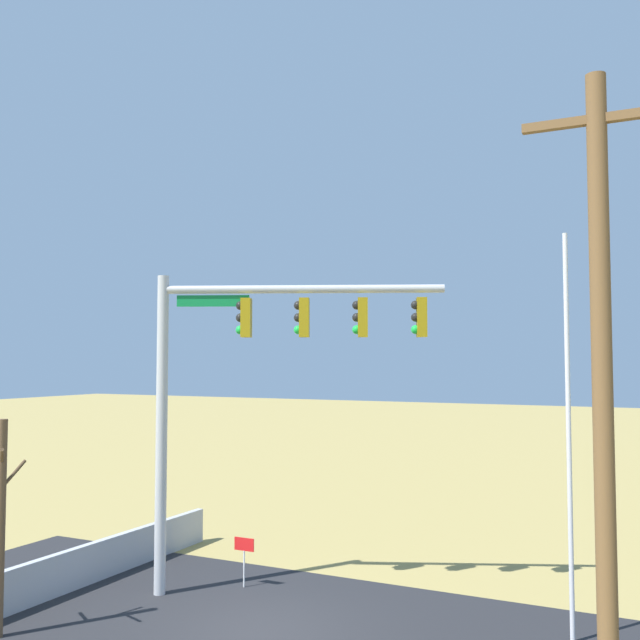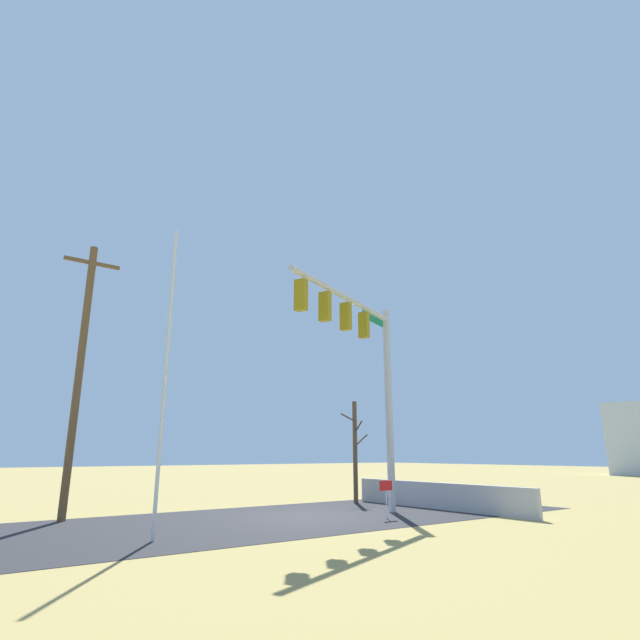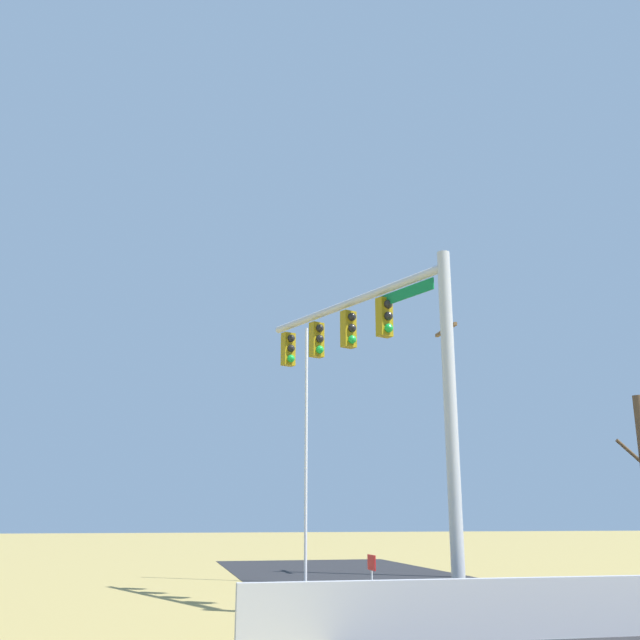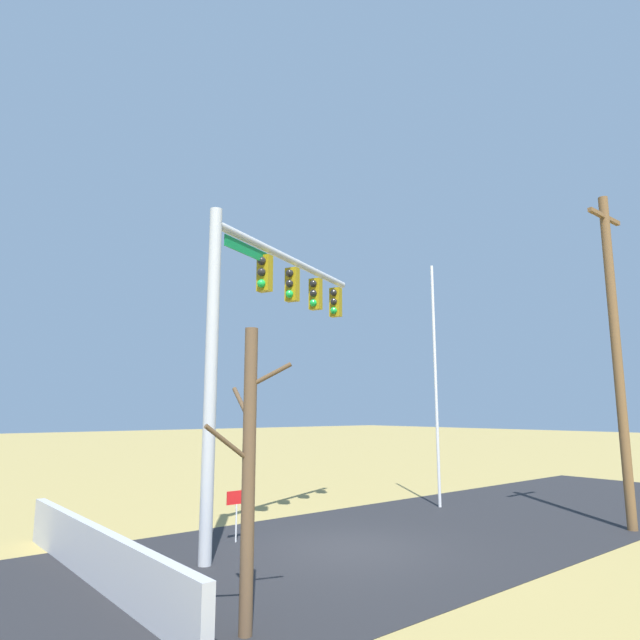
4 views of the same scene
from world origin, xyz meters
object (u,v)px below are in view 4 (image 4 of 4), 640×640
Objects in this scene: utility_pole at (616,350)px; open_sign at (237,504)px; bare_tree at (248,471)px; flagpole at (436,382)px; signal_mast at (265,316)px.

utility_pole is 7.71× the size of open_sign.
utility_pole is at bearing 176.67° from bare_tree.
utility_pole is at bearing 147.64° from open_sign.
flagpole is 5.71m from utility_pole.
flagpole is 11.82m from bare_tree.
bare_tree is at bearing 54.06° from signal_mast.
utility_pole is at bearing 101.11° from flagpole.
flagpole reaches higher than signal_mast.
flagpole is 0.88× the size of utility_pole.
flagpole reaches higher than bare_tree.
flagpole is at bearing -155.30° from bare_tree.
utility_pole reaches higher than signal_mast.
signal_mast is 4.72m from open_sign.
flagpole is at bearing -176.60° from signal_mast.
open_sign is at bearing -32.36° from utility_pole.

